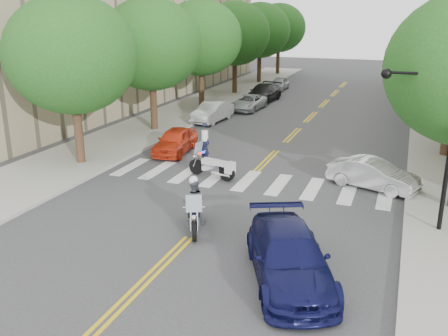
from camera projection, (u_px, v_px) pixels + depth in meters
The scene contains 22 objects.
ground at pixel (189, 238), 17.47m from camera, with size 140.00×140.00×0.00m, color #38383A.
sidewalk_left at pixel (194, 108), 40.26m from camera, with size 5.00×60.00×0.15m, color #9E9991.
tree_l_0 at pixel (72, 55), 24.08m from camera, with size 6.40×6.40×8.45m.
tree_l_1 at pixel (151, 44), 31.22m from camera, with size 6.40×6.40×8.45m.
tree_l_2 at pixel (201, 38), 38.37m from camera, with size 6.40×6.40×8.45m.
tree_l_3 at pixel (235, 34), 45.51m from camera, with size 6.40×6.40×8.45m.
tree_l_4 at pixel (260, 30), 52.66m from camera, with size 6.40×6.40×8.45m.
tree_l_5 at pixel (279, 28), 59.80m from camera, with size 6.40×6.40×8.45m.
tree_r_3 at pixel (444, 37), 39.66m from camera, with size 6.40×6.40×8.45m.
tree_r_4 at pixel (440, 33), 46.80m from camera, with size 6.40×6.40×8.45m.
tree_r_5 at pixel (437, 30), 53.95m from camera, with size 6.40×6.40×8.45m.
traffic_signal_pole at pixel (437, 130), 16.90m from camera, with size 2.82×0.42×6.00m.
motorcycle_police at pixel (194, 205), 17.94m from camera, with size 1.30×2.38×2.04m.
motorcycle_parked at pixel (215, 167), 23.47m from camera, with size 2.51×0.97×1.64m.
officer_standing at pixel (205, 147), 25.78m from camera, with size 0.60×0.40×1.66m, color black.
convertible at pixel (373, 174), 22.12m from camera, with size 1.39×3.99×1.32m, color silver.
sedan_blue at pixel (289, 257), 14.50m from camera, with size 2.12×5.22×1.52m, color #0F113F.
parked_car_a at pixel (175, 141), 27.65m from camera, with size 1.64×4.07×1.39m, color red.
parked_car_b at pixel (212, 112), 35.43m from camera, with size 1.48×4.26×1.40m, color white.
parked_car_c at pixel (248, 103), 39.58m from camera, with size 1.98×4.29×1.19m, color #B9BDC2.
parked_car_d at pixel (263, 93), 43.29m from camera, with size 2.07×5.08×1.47m, color black.
parked_car_e at pixel (279, 84), 49.48m from camera, with size 1.49×3.70×1.26m, color #949398.
Camera 1 is at (6.70, -14.48, 7.62)m, focal length 40.00 mm.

